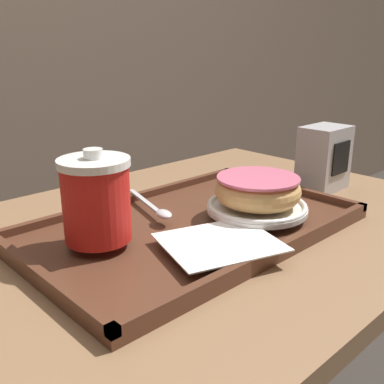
{
  "coord_description": "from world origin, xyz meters",
  "views": [
    {
      "loc": [
        -0.46,
        -0.48,
        1.02
      ],
      "look_at": [
        -0.02,
        -0.02,
        0.81
      ],
      "focal_mm": 42.0,
      "sensor_mm": 36.0,
      "label": 1
    }
  ],
  "objects_px": {
    "donut_chocolate_glazed": "(258,190)",
    "spoon": "(157,210)",
    "coffee_cup_front": "(96,199)",
    "napkin_dispenser": "(324,158)"
  },
  "relations": [
    {
      "from": "napkin_dispenser",
      "to": "donut_chocolate_glazed",
      "type": "bearing_deg",
      "value": -172.74
    },
    {
      "from": "donut_chocolate_glazed",
      "to": "spoon",
      "type": "distance_m",
      "value": 0.16
    },
    {
      "from": "coffee_cup_front",
      "to": "napkin_dispenser",
      "type": "distance_m",
      "value": 0.49
    },
    {
      "from": "coffee_cup_front",
      "to": "napkin_dispenser",
      "type": "relative_size",
      "value": 1.0
    },
    {
      "from": "donut_chocolate_glazed",
      "to": "spoon",
      "type": "relative_size",
      "value": 0.85
    },
    {
      "from": "coffee_cup_front",
      "to": "napkin_dispenser",
      "type": "xyz_separation_m",
      "value": [
        0.48,
        -0.05,
        -0.02
      ]
    },
    {
      "from": "spoon",
      "to": "napkin_dispenser",
      "type": "bearing_deg",
      "value": 94.78
    },
    {
      "from": "donut_chocolate_glazed",
      "to": "napkin_dispenser",
      "type": "distance_m",
      "value": 0.25
    },
    {
      "from": "coffee_cup_front",
      "to": "napkin_dispenser",
      "type": "bearing_deg",
      "value": -5.65
    },
    {
      "from": "donut_chocolate_glazed",
      "to": "napkin_dispenser",
      "type": "xyz_separation_m",
      "value": [
        0.25,
        0.03,
        0.0
      ]
    }
  ]
}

